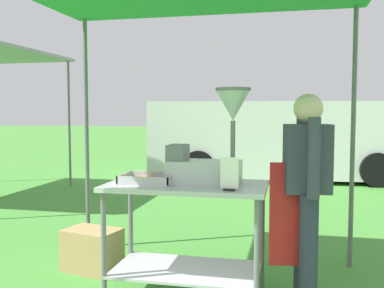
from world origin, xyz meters
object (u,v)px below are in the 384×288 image
donut_cart (186,217)px  vendor (306,187)px  donut_tray (148,180)px  van_white (282,139)px  donut_fryer (212,148)px  menu_sign (229,177)px  supply_crate (92,250)px

donut_cart → vendor: bearing=9.3°
donut_tray → vendor: 1.21m
van_white → donut_fryer: bearing=-93.3°
donut_cart → menu_sign: bearing=-32.4°
menu_sign → van_white: (0.22, 6.93, -0.14)m
donut_cart → vendor: 0.95m
vendor → supply_crate: size_ratio=2.89×
donut_tray → vendor: size_ratio=0.25×
donut_cart → vendor: (0.90, 0.15, 0.24)m
donut_fryer → menu_sign: bearing=-56.3°
donut_tray → donut_fryer: size_ratio=0.56×
donut_cart → van_white: van_white is taller
donut_fryer → van_white: 6.68m
donut_cart → vendor: vendor is taller
vendor → van_white: size_ratio=0.28×
donut_fryer → menu_sign: donut_fryer is taller
donut_fryer → vendor: 0.78m
donut_cart → donut_fryer: bearing=8.0°
menu_sign → van_white: bearing=88.2°
donut_cart → donut_fryer: 0.57m
menu_sign → vendor: (0.54, 0.38, -0.12)m
vendor → supply_crate: 2.05m
donut_tray → donut_fryer: 0.55m
donut_fryer → vendor: size_ratio=0.46×
van_white → supply_crate: bearing=-104.2°
donut_cart → van_white: (0.58, 6.69, 0.22)m
supply_crate → donut_fryer: bearing=-18.8°
supply_crate → vendor: bearing=-8.6°
menu_sign → van_white: 6.93m
donut_fryer → van_white: size_ratio=0.13×
donut_cart → donut_fryer: size_ratio=1.68×
donut_cart → menu_sign: 0.56m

